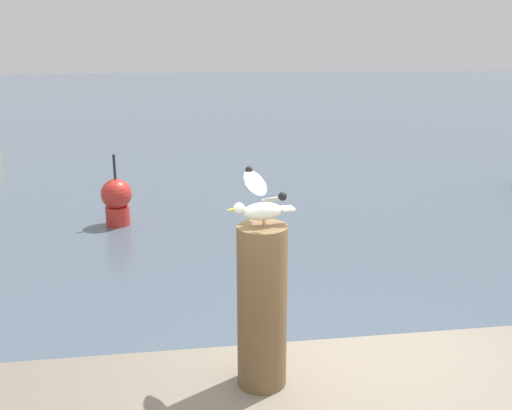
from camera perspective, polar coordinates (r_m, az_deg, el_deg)
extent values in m
cylinder|color=brown|center=(3.35, 0.61, -10.21)|extent=(0.29, 0.29, 0.99)
cylinder|color=#C66A60|center=(3.17, 0.72, -1.70)|extent=(0.01, 0.01, 0.04)
cylinder|color=#C66A60|center=(3.14, 0.91, -1.90)|extent=(0.01, 0.01, 0.04)
ellipsoid|color=silver|center=(3.13, 0.64, -0.64)|extent=(0.24, 0.12, 0.10)
sphere|color=silver|center=(3.09, -1.71, -0.35)|extent=(0.06, 0.06, 0.06)
cone|color=yellow|center=(3.08, -2.69, -0.50)|extent=(0.05, 0.03, 0.02)
cube|color=silver|center=(3.17, 3.15, -0.35)|extent=(0.08, 0.09, 0.01)
ellipsoid|color=silver|center=(3.28, -0.12, 2.27)|extent=(0.16, 0.29, 0.11)
sphere|color=#272727|center=(3.39, -0.71, 3.55)|extent=(0.04, 0.04, 0.04)
ellipsoid|color=silver|center=(2.93, 1.88, 0.60)|extent=(0.16, 0.29, 0.11)
sphere|color=#272727|center=(2.80, 2.68, 0.87)|extent=(0.04, 0.04, 0.04)
cylinder|color=red|center=(10.82, -13.70, -1.03)|extent=(0.44, 0.44, 0.35)
sphere|color=red|center=(10.71, -13.85, 1.08)|extent=(0.56, 0.56, 0.56)
cylinder|color=#2D2D2D|center=(10.59, -14.02, 3.63)|extent=(0.05, 0.05, 0.50)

